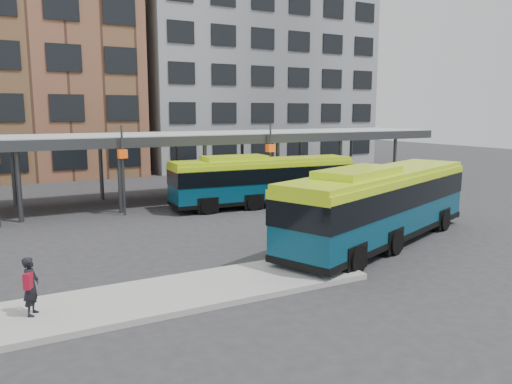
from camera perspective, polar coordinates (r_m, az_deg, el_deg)
name	(u,v)px	position (r m, az deg, el deg)	size (l,w,h in m)	color
ground	(262,252)	(19.88, 0.65, -6.86)	(120.00, 120.00, 0.00)	#28282B
boarding_island	(147,299)	(15.20, -12.36, -11.85)	(14.00, 3.00, 0.18)	gray
canopy	(158,138)	(31.02, -11.13, 6.05)	(40.00, 6.53, 4.80)	#999B9E
building_grey	(247,69)	(55.06, -1.01, 13.84)	(24.00, 14.00, 20.00)	slate
bus_front	(381,203)	(21.41, 14.05, -1.19)	(12.25, 6.83, 3.35)	#06354B
bus_rear	(263,179)	(29.29, 0.77, 1.47)	(11.10, 3.10, 3.02)	#06354B
pedestrian	(31,286)	(14.53, -24.33, -9.75)	(0.57, 0.68, 1.57)	black
bike_rack	(333,182)	(36.37, 8.76, 1.12)	(5.42, 1.34, 1.02)	slate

